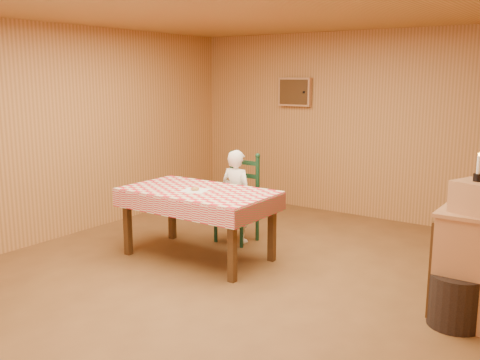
# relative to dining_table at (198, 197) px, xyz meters

# --- Properties ---
(ground) EXTENTS (6.00, 6.00, 0.00)m
(ground) POSITION_rel_dining_table_xyz_m (0.59, -0.25, -0.69)
(ground) COLOR brown
(ground) RESTS_ON ground
(cabin_walls) EXTENTS (5.10, 6.05, 2.65)m
(cabin_walls) POSITION_rel_dining_table_xyz_m (0.59, 0.29, 1.14)
(cabin_walls) COLOR #B17840
(cabin_walls) RESTS_ON ground
(dining_table) EXTENTS (1.66, 0.96, 0.77)m
(dining_table) POSITION_rel_dining_table_xyz_m (0.00, 0.00, 0.00)
(dining_table) COLOR #452912
(dining_table) RESTS_ON ground
(ladder_chair) EXTENTS (0.44, 0.40, 1.08)m
(ladder_chair) POSITION_rel_dining_table_xyz_m (-0.00, 0.79, -0.18)
(ladder_chair) COLOR black
(ladder_chair) RESTS_ON ground
(seated_child) EXTENTS (0.41, 0.27, 1.12)m
(seated_child) POSITION_rel_dining_table_xyz_m (0.00, 0.73, -0.13)
(seated_child) COLOR white
(seated_child) RESTS_ON ground
(napkin) EXTENTS (0.31, 0.31, 0.00)m
(napkin) POSITION_rel_dining_table_xyz_m (0.00, -0.05, 0.08)
(napkin) COLOR white
(napkin) RESTS_ON dining_table
(donut) EXTENTS (0.10, 0.10, 0.03)m
(donut) POSITION_rel_dining_table_xyz_m (0.00, -0.05, 0.10)
(donut) COLOR #BE7F44
(donut) RESTS_ON napkin
(shelf_unit) EXTENTS (0.54, 1.24, 0.93)m
(shelf_unit) POSITION_rel_dining_table_xyz_m (2.80, 0.39, -0.22)
(shelf_unit) COLOR tan
(shelf_unit) RESTS_ON ground
(crate) EXTENTS (0.39, 0.39, 0.25)m
(crate) POSITION_rel_dining_table_xyz_m (2.80, -0.01, 0.37)
(crate) COLOR tan
(crate) RESTS_ON shelf_unit
(candle_set) EXTENTS (0.07, 0.07, 0.22)m
(candle_set) POSITION_rel_dining_table_xyz_m (2.80, -0.01, 0.56)
(candle_set) COLOR black
(candle_set) RESTS_ON crate
(storage_bin) EXTENTS (0.43, 0.43, 0.43)m
(storage_bin) POSITION_rel_dining_table_xyz_m (2.74, -0.11, -0.47)
(storage_bin) COLOR black
(storage_bin) RESTS_ON ground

